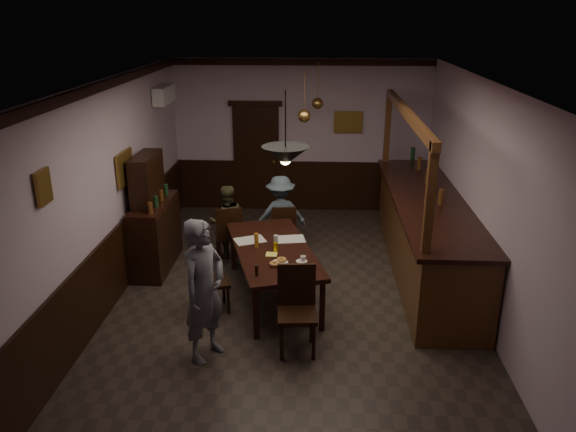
# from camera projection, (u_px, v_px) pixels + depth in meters

# --- Properties ---
(room) EXTENTS (5.01, 8.01, 3.01)m
(room) POSITION_uv_depth(u_px,v_px,m) (292.00, 202.00, 7.29)
(room) COLOR #2D2621
(room) RESTS_ON ground
(dining_table) EXTENTS (1.57, 2.39, 0.75)m
(dining_table) POSITION_uv_depth(u_px,v_px,m) (273.00, 252.00, 7.77)
(dining_table) COLOR black
(dining_table) RESTS_ON ground
(chair_far_left) EXTENTS (0.51, 0.51, 0.96)m
(chair_far_left) POSITION_uv_depth(u_px,v_px,m) (229.00, 232.00, 8.89)
(chair_far_left) COLOR black
(chair_far_left) RESTS_ON ground
(chair_far_right) EXTENTS (0.45, 0.45, 0.91)m
(chair_far_right) POSITION_uv_depth(u_px,v_px,m) (284.00, 229.00, 9.10)
(chair_far_right) COLOR black
(chair_far_right) RESTS_ON ground
(chair_near) EXTENTS (0.49, 0.49, 1.05)m
(chair_near) POSITION_uv_depth(u_px,v_px,m) (297.00, 305.00, 6.61)
(chair_near) COLOR black
(chair_near) RESTS_ON ground
(chair_side) EXTENTS (0.50, 0.50, 0.90)m
(chair_side) POSITION_uv_depth(u_px,v_px,m) (208.00, 278.00, 7.45)
(chair_side) COLOR black
(chair_side) RESTS_ON ground
(person_standing) EXTENTS (0.66, 0.74, 1.71)m
(person_standing) POSITION_uv_depth(u_px,v_px,m) (204.00, 290.00, 6.35)
(person_standing) COLOR slate
(person_standing) RESTS_ON ground
(person_seated_left) EXTENTS (0.72, 0.66, 1.22)m
(person_seated_left) POSITION_uv_depth(u_px,v_px,m) (227.00, 221.00, 9.12)
(person_seated_left) COLOR #4E4D2F
(person_seated_left) RESTS_ON ground
(person_seated_right) EXTENTS (0.93, 0.66, 1.31)m
(person_seated_right) POSITION_uv_depth(u_px,v_px,m) (281.00, 214.00, 9.29)
(person_seated_right) COLOR #4E616F
(person_seated_right) RESTS_ON ground
(newspaper_left) EXTENTS (0.51, 0.45, 0.01)m
(newspaper_left) POSITION_uv_depth(u_px,v_px,m) (250.00, 240.00, 8.00)
(newspaper_left) COLOR silver
(newspaper_left) RESTS_ON dining_table
(newspaper_right) EXTENTS (0.47, 0.37, 0.01)m
(newspaper_right) POSITION_uv_depth(u_px,v_px,m) (290.00, 239.00, 8.03)
(newspaper_right) COLOR silver
(newspaper_right) RESTS_ON dining_table
(napkin) EXTENTS (0.19, 0.19, 0.00)m
(napkin) POSITION_uv_depth(u_px,v_px,m) (272.00, 254.00, 7.54)
(napkin) COLOR #F0ED58
(napkin) RESTS_ON dining_table
(saucer) EXTENTS (0.15, 0.15, 0.01)m
(saucer) POSITION_uv_depth(u_px,v_px,m) (302.00, 261.00, 7.32)
(saucer) COLOR white
(saucer) RESTS_ON dining_table
(coffee_cup) EXTENTS (0.10, 0.10, 0.07)m
(coffee_cup) POSITION_uv_depth(u_px,v_px,m) (303.00, 259.00, 7.30)
(coffee_cup) COLOR white
(coffee_cup) RESTS_ON saucer
(pastry_plate) EXTENTS (0.22, 0.22, 0.01)m
(pastry_plate) POSITION_uv_depth(u_px,v_px,m) (280.00, 263.00, 7.27)
(pastry_plate) COLOR white
(pastry_plate) RESTS_ON dining_table
(pastry_ring_a) EXTENTS (0.13, 0.13, 0.04)m
(pastry_ring_a) POSITION_uv_depth(u_px,v_px,m) (274.00, 264.00, 7.18)
(pastry_ring_a) COLOR #C68C47
(pastry_ring_a) RESTS_ON pastry_plate
(pastry_ring_b) EXTENTS (0.13, 0.13, 0.04)m
(pastry_ring_b) POSITION_uv_depth(u_px,v_px,m) (282.00, 260.00, 7.30)
(pastry_ring_b) COLOR #C68C47
(pastry_ring_b) RESTS_ON pastry_plate
(soda_can) EXTENTS (0.07, 0.07, 0.12)m
(soda_can) POSITION_uv_depth(u_px,v_px,m) (276.00, 247.00, 7.63)
(soda_can) COLOR yellow
(soda_can) RESTS_ON dining_table
(beer_glass) EXTENTS (0.06, 0.06, 0.20)m
(beer_glass) POSITION_uv_depth(u_px,v_px,m) (256.00, 240.00, 7.74)
(beer_glass) COLOR #BF721E
(beer_glass) RESTS_ON dining_table
(water_glass) EXTENTS (0.06, 0.06, 0.15)m
(water_glass) POSITION_uv_depth(u_px,v_px,m) (276.00, 240.00, 7.81)
(water_glass) COLOR silver
(water_glass) RESTS_ON dining_table
(pepper_mill) EXTENTS (0.04, 0.04, 0.14)m
(pepper_mill) POSITION_uv_depth(u_px,v_px,m) (257.00, 270.00, 6.92)
(pepper_mill) COLOR black
(pepper_mill) RESTS_ON dining_table
(sideboard) EXTENTS (0.49, 1.38, 1.82)m
(sideboard) POSITION_uv_depth(u_px,v_px,m) (153.00, 223.00, 8.69)
(sideboard) COLOR black
(sideboard) RESTS_ON ground
(bar_counter) EXTENTS (1.05, 4.49, 2.52)m
(bar_counter) POSITION_uv_depth(u_px,v_px,m) (426.00, 233.00, 8.58)
(bar_counter) COLOR #4D2E14
(bar_counter) RESTS_ON ground
(door_back) EXTENTS (0.90, 0.06, 2.10)m
(door_back) POSITION_uv_depth(u_px,v_px,m) (256.00, 159.00, 11.19)
(door_back) COLOR black
(door_back) RESTS_ON ground
(ac_unit) EXTENTS (0.20, 0.85, 0.30)m
(ac_unit) POSITION_uv_depth(u_px,v_px,m) (164.00, 95.00, 9.79)
(ac_unit) COLOR white
(ac_unit) RESTS_ON ground
(picture_left_small) EXTENTS (0.04, 0.28, 0.36)m
(picture_left_small) POSITION_uv_depth(u_px,v_px,m) (43.00, 187.00, 5.68)
(picture_left_small) COLOR olive
(picture_left_small) RESTS_ON ground
(picture_left_large) EXTENTS (0.04, 0.62, 0.48)m
(picture_left_large) POSITION_uv_depth(u_px,v_px,m) (125.00, 168.00, 8.09)
(picture_left_large) COLOR olive
(picture_left_large) RESTS_ON ground
(picture_back) EXTENTS (0.55, 0.04, 0.42)m
(picture_back) POSITION_uv_depth(u_px,v_px,m) (348.00, 122.00, 10.85)
(picture_back) COLOR olive
(picture_back) RESTS_ON ground
(pendant_iron) EXTENTS (0.56, 0.56, 0.86)m
(pendant_iron) POSITION_uv_depth(u_px,v_px,m) (286.00, 156.00, 6.50)
(pendant_iron) COLOR black
(pendant_iron) RESTS_ON ground
(pendant_brass_mid) EXTENTS (0.20, 0.20, 0.81)m
(pendant_brass_mid) POSITION_uv_depth(u_px,v_px,m) (304.00, 116.00, 8.68)
(pendant_brass_mid) COLOR #BF8C3F
(pendant_brass_mid) RESTS_ON ground
(pendant_brass_far) EXTENTS (0.20, 0.20, 0.81)m
(pendant_brass_far) POSITION_uv_depth(u_px,v_px,m) (317.00, 103.00, 9.85)
(pendant_brass_far) COLOR #BF8C3F
(pendant_brass_far) RESTS_ON ground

